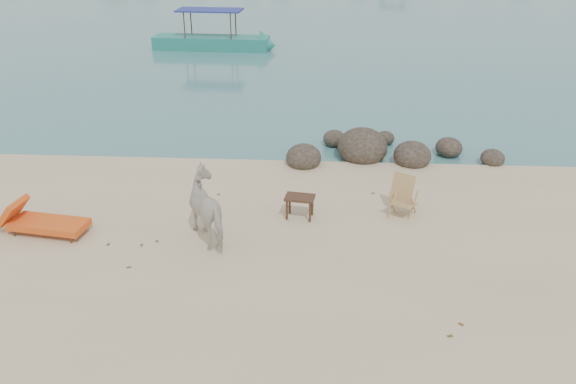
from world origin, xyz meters
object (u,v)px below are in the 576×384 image
object	(u,v)px
lounge_chair	(48,221)
cow	(211,209)
boulders	(374,151)
side_table	(300,208)
deck_chair	(403,199)
boat_near	(210,16)

from	to	relation	value
lounge_chair	cow	bearing A→B (deg)	8.98
boulders	cow	xyz separation A→B (m)	(-3.89, -4.81, 0.53)
side_table	cow	bearing A→B (deg)	-143.43
boulders	deck_chair	world-z (taller)	deck_chair
boulders	side_table	world-z (taller)	boulders
lounge_chair	deck_chair	bearing A→B (deg)	17.63
cow	boat_near	world-z (taller)	boat_near
side_table	boat_near	xyz separation A→B (m)	(-5.41, 18.39, 1.38)
cow	side_table	bearing A→B (deg)	173.31
side_table	boat_near	world-z (taller)	boat_near
deck_chair	boat_near	size ratio (longest dim) A/B	0.14
boulders	cow	size ratio (longest dim) A/B	3.61
boulders	deck_chair	xyz separation A→B (m)	(0.38, -3.57, 0.26)
boulders	side_table	size ratio (longest dim) A/B	9.25
lounge_chair	boulders	bearing A→B (deg)	41.17
boulders	deck_chair	size ratio (longest dim) A/B	6.76
cow	side_table	size ratio (longest dim) A/B	2.56
side_table	boat_near	size ratio (longest dim) A/B	0.10
cow	side_table	distance (m)	2.16
deck_chair	boat_near	xyz separation A→B (m)	(-7.81, 18.15, 1.19)
boulders	side_table	xyz separation A→B (m)	(-2.03, -3.81, 0.07)
lounge_chair	boat_near	world-z (taller)	boat_near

